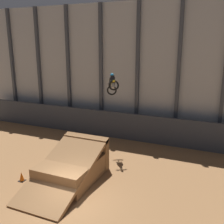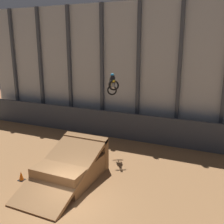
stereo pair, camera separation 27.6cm
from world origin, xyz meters
name	(u,v)px [view 1 (the left image)]	position (x,y,z in m)	size (l,w,h in m)	color
ground_plane	(68,204)	(0.00, 0.00, 0.00)	(60.00, 60.00, 0.00)	#996B42
arena_back_wall	(138,72)	(0.00, 11.32, 5.65)	(32.00, 0.40, 11.30)	#ADB2B7
lower_barrier	(132,127)	(0.00, 10.00, 1.15)	(31.36, 0.20, 2.31)	#383D47
dirt_ramp	(73,166)	(-1.15, 2.46, 0.76)	(3.07, 5.89, 2.28)	olive
rider_bike_solo	(113,85)	(-0.48, 6.98, 5.14)	(1.46, 1.82, 1.66)	black
traffic_cone_near_ramp	(22,177)	(-3.79, 0.90, 0.28)	(0.36, 0.36, 0.58)	black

